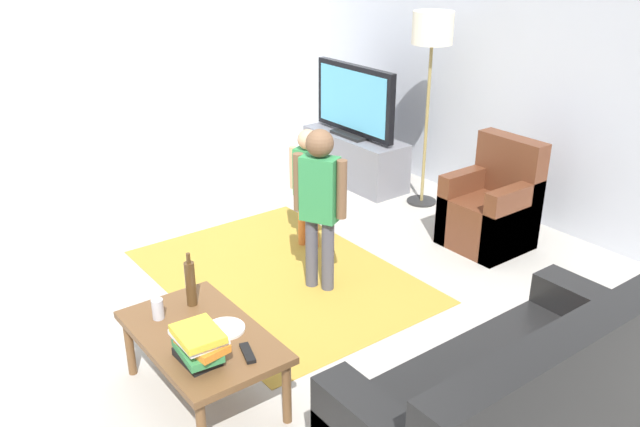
{
  "coord_description": "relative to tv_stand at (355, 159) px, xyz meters",
  "views": [
    {
      "loc": [
        3.31,
        -1.9,
        2.45
      ],
      "look_at": [
        0.0,
        0.6,
        0.65
      ],
      "focal_mm": 37.27,
      "sensor_mm": 36.0,
      "label": 1
    }
  ],
  "objects": [
    {
      "name": "ground",
      "position": [
        1.66,
        -2.3,
        -0.24
      ],
      "size": [
        7.8,
        7.8,
        0.0
      ],
      "primitive_type": "plane",
      "color": "#B2ADA3"
    },
    {
      "name": "wall_back",
      "position": [
        1.66,
        0.7,
        1.11
      ],
      "size": [
        6.0,
        0.12,
        2.7
      ],
      "primitive_type": "cube",
      "color": "silver",
      "rests_on": "ground"
    },
    {
      "name": "wall_left",
      "position": [
        -1.34,
        -2.3,
        1.11
      ],
      "size": [
        0.12,
        6.0,
        2.7
      ],
      "primitive_type": "cube",
      "color": "silver",
      "rests_on": "ground"
    },
    {
      "name": "area_rug",
      "position": [
        1.24,
        -1.76,
        -0.24
      ],
      "size": [
        2.2,
        1.6,
        0.01
      ],
      "primitive_type": "cube",
      "color": "#B28C33",
      "rests_on": "ground"
    },
    {
      "name": "tv_stand",
      "position": [
        0.0,
        0.0,
        0.0
      ],
      "size": [
        1.2,
        0.44,
        0.5
      ],
      "color": "slate",
      "rests_on": "ground"
    },
    {
      "name": "tv",
      "position": [
        -0.0,
        -0.02,
        0.6
      ],
      "size": [
        1.1,
        0.28,
        0.71
      ],
      "color": "black",
      "rests_on": "tv_stand"
    },
    {
      "name": "couch",
      "position": [
        3.49,
        -1.86,
        0.05
      ],
      "size": [
        0.8,
        1.8,
        0.86
      ],
      "color": "black",
      "rests_on": "ground"
    },
    {
      "name": "armchair",
      "position": [
        1.82,
        -0.04,
        0.05
      ],
      "size": [
        0.6,
        0.6,
        0.9
      ],
      "color": "brown",
      "rests_on": "ground"
    },
    {
      "name": "floor_lamp",
      "position": [
        0.83,
        0.15,
        1.3
      ],
      "size": [
        0.36,
        0.36,
        1.78
      ],
      "color": "#262626",
      "rests_on": "ground"
    },
    {
      "name": "child_near_tv",
      "position": [
        0.94,
        -1.28,
        0.36
      ],
      "size": [
        0.31,
        0.19,
        1.0
      ],
      "color": "orange",
      "rests_on": "ground"
    },
    {
      "name": "child_center",
      "position": [
        1.55,
        -1.62,
        0.48
      ],
      "size": [
        0.37,
        0.25,
        1.2
      ],
      "color": "#4C4C59",
      "rests_on": "ground"
    },
    {
      "name": "coffee_table",
      "position": [
        2.15,
        -2.88,
        0.13
      ],
      "size": [
        1.0,
        0.6,
        0.42
      ],
      "color": "brown",
      "rests_on": "ground"
    },
    {
      "name": "book_stack",
      "position": [
        2.37,
        -3.0,
        0.28
      ],
      "size": [
        0.31,
        0.23,
        0.19
      ],
      "color": "black",
      "rests_on": "coffee_table"
    },
    {
      "name": "bottle",
      "position": [
        1.85,
        -2.78,
        0.32
      ],
      "size": [
        0.06,
        0.06,
        0.33
      ],
      "color": "#4C3319",
      "rests_on": "coffee_table"
    },
    {
      "name": "tv_remote",
      "position": [
        2.47,
        -2.78,
        0.19
      ],
      "size": [
        0.18,
        0.1,
        0.02
      ],
      "primitive_type": "cube",
      "rotation": [
        0.0,
        0.0,
        -0.29
      ],
      "color": "black",
      "rests_on": "coffee_table"
    },
    {
      "name": "soda_can",
      "position": [
        1.87,
        -3.0,
        0.24
      ],
      "size": [
        0.07,
        0.07,
        0.12
      ],
      "primitive_type": "cylinder",
      "color": "silver",
      "rests_on": "coffee_table"
    },
    {
      "name": "plate",
      "position": [
        2.2,
        -2.76,
        0.18
      ],
      "size": [
        0.22,
        0.22,
        0.02
      ],
      "color": "white",
      "rests_on": "coffee_table"
    }
  ]
}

